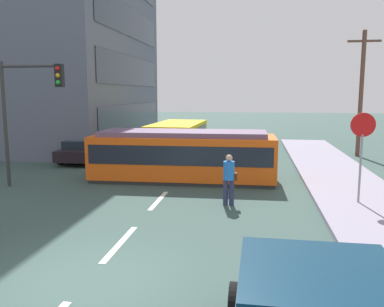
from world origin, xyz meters
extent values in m
plane|color=#364E48|center=(0.00, 10.00, 0.00)|extent=(120.00, 120.00, 0.00)
cube|color=gray|center=(6.80, 6.00, 0.07)|extent=(3.20, 36.00, 0.14)
cube|color=silver|center=(0.00, 2.00, 0.01)|extent=(0.16, 2.40, 0.01)
cube|color=silver|center=(0.00, 6.00, 0.01)|extent=(0.16, 2.40, 0.01)
cube|color=silver|center=(0.00, 15.34, 0.01)|extent=(0.16, 2.40, 0.01)
cube|color=silver|center=(0.00, 21.34, 0.01)|extent=(0.16, 2.40, 0.01)
cube|color=#2D3847|center=(-5.17, 19.89, 1.92)|extent=(0.06, 12.57, 1.92)
cube|color=#2D3847|center=(-5.17, 19.89, 5.12)|extent=(0.06, 12.57, 1.92)
cube|color=#2D3847|center=(-5.17, 19.89, 8.32)|extent=(0.06, 12.57, 1.92)
cube|color=#EE5713|center=(0.26, 9.34, 1.02)|extent=(7.62, 2.68, 1.73)
cube|color=#2D2D2D|center=(0.26, 9.34, 0.07)|extent=(7.47, 2.56, 0.15)
cube|color=#674F6B|center=(0.26, 9.34, 1.98)|extent=(6.86, 2.29, 0.20)
cube|color=#1E232D|center=(0.26, 9.34, 1.22)|extent=(7.32, 2.72, 0.76)
cube|color=gold|center=(-1.16, 15.57, 1.12)|extent=(2.64, 6.00, 1.64)
cube|color=black|center=(-1.23, 12.65, 1.37)|extent=(2.25, 0.17, 0.98)
cube|color=black|center=(-1.16, 15.57, 1.42)|extent=(2.66, 5.11, 0.66)
cylinder|color=black|center=(-1.20, 13.67, 0.45)|extent=(2.57, 0.96, 0.90)
cylinder|color=black|center=(-1.11, 17.47, 0.45)|extent=(2.57, 0.96, 0.90)
cylinder|color=#292E4E|center=(2.29, 5.81, 0.42)|extent=(0.16, 0.16, 0.85)
cylinder|color=#292E4E|center=(2.49, 5.81, 0.42)|extent=(0.16, 0.16, 0.85)
cylinder|color=blue|center=(2.39, 5.81, 1.15)|extent=(0.36, 0.36, 0.60)
sphere|color=tan|center=(2.39, 5.81, 1.56)|extent=(0.22, 0.22, 0.22)
cube|color=#5B240F|center=(2.61, 5.86, 0.95)|extent=(0.10, 0.20, 0.24)
cube|color=#0C2E47|center=(3.98, -2.24, 1.27)|extent=(1.92, 1.92, 0.55)
cube|color=black|center=(-5.70, 13.34, 0.52)|extent=(1.86, 4.50, 0.55)
cube|color=black|center=(-5.70, 13.19, 0.99)|extent=(1.68, 2.49, 0.40)
cylinder|color=black|center=(-6.62, 14.67, 0.32)|extent=(0.23, 0.64, 0.64)
cylinder|color=black|center=(-4.84, 14.70, 0.32)|extent=(0.23, 0.64, 0.64)
cylinder|color=black|center=(-6.57, 11.99, 0.32)|extent=(0.23, 0.64, 0.64)
cylinder|color=black|center=(-4.79, 12.02, 0.32)|extent=(0.23, 0.64, 0.64)
cube|color=black|center=(-5.51, 19.30, 0.52)|extent=(1.77, 4.30, 0.55)
cube|color=black|center=(-5.51, 19.15, 0.99)|extent=(1.62, 2.37, 0.40)
cylinder|color=black|center=(-6.39, 20.59, 0.32)|extent=(0.22, 0.64, 0.64)
cylinder|color=black|center=(-4.64, 20.60, 0.32)|extent=(0.22, 0.64, 0.64)
cylinder|color=black|center=(-6.38, 18.01, 0.32)|extent=(0.22, 0.64, 0.64)
cylinder|color=black|center=(-4.63, 18.02, 0.32)|extent=(0.22, 0.64, 0.64)
cylinder|color=gray|center=(6.55, 6.31, 1.24)|extent=(0.07, 0.07, 2.20)
cylinder|color=red|center=(6.55, 6.31, 2.64)|extent=(0.76, 0.04, 0.76)
cylinder|color=#333333|center=(-6.31, 7.19, 2.41)|extent=(0.14, 0.14, 4.82)
cylinder|color=#333333|center=(-5.15, 7.19, 4.62)|extent=(2.32, 0.10, 0.10)
cube|color=black|center=(-3.99, 7.19, 4.27)|extent=(0.28, 0.24, 0.84)
sphere|color=red|center=(-3.99, 7.06, 4.52)|extent=(0.16, 0.16, 0.16)
sphere|color=gold|center=(-3.99, 7.06, 4.27)|extent=(0.16, 0.16, 0.16)
sphere|color=green|center=(-3.99, 7.06, 4.02)|extent=(0.16, 0.16, 0.16)
cylinder|color=brown|center=(9.12, 17.25, 3.55)|extent=(0.24, 0.24, 7.10)
cube|color=brown|center=(9.12, 17.25, 6.50)|extent=(1.80, 0.12, 0.12)
camera|label=1|loc=(3.16, -6.93, 3.63)|focal=37.50mm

